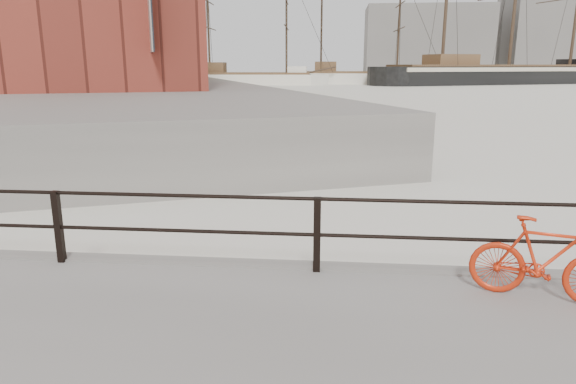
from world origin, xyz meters
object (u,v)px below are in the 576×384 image
(barque_black, at_px, (507,84))
(schooner_left, at_px, (248,85))
(schooner_mid, at_px, (358,84))
(bicycle, at_px, (546,260))
(workboat_far, at_px, (115,93))

(barque_black, xyz_separation_m, schooner_left, (-40.97, -7.40, 0.00))
(schooner_mid, bearing_deg, bicycle, -92.76)
(bicycle, relative_size, schooner_left, 0.06)
(bicycle, height_order, barque_black, barque_black)
(schooner_mid, height_order, workboat_far, schooner_mid)
(barque_black, distance_m, schooner_mid, 24.06)
(bicycle, height_order, schooner_mid, schooner_mid)
(schooner_mid, bearing_deg, barque_black, 4.25)
(bicycle, height_order, schooner_left, schooner_left)
(schooner_mid, bearing_deg, schooner_left, -166.64)
(barque_black, xyz_separation_m, schooner_mid, (-23.92, -2.67, 0.00))
(schooner_left, height_order, workboat_far, schooner_left)
(bicycle, distance_m, schooner_mid, 79.05)
(workboat_far, bearing_deg, schooner_mid, 42.01)
(schooner_mid, bearing_deg, workboat_far, -134.65)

